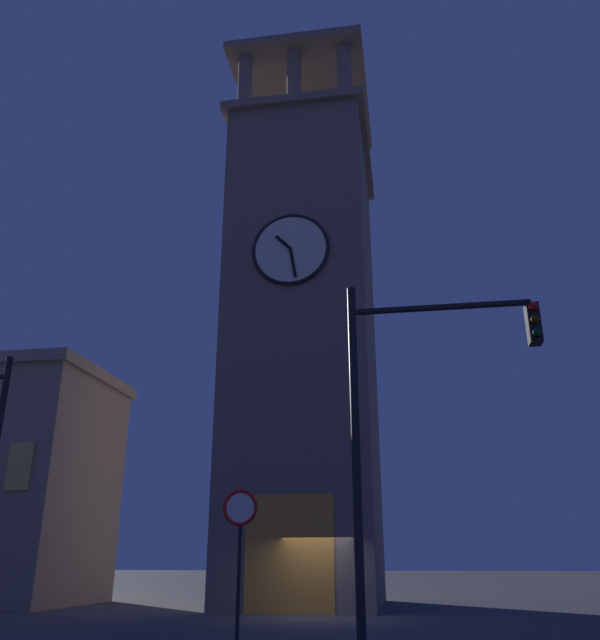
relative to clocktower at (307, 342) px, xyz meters
name	(u,v)px	position (x,y,z in m)	size (l,w,h in m)	color
ground_plane	(314,618)	(-1.01, 5.37, -11.26)	(200.00, 200.00, 0.00)	#424247
clocktower	(307,342)	(0.00, 0.00, 0.00)	(6.61, 9.28, 27.75)	#75665B
traffic_signal_near	(411,405)	(-4.39, 16.77, -6.94)	(3.43, 0.41, 6.61)	black
no_horn_sign	(240,522)	(-0.64, 13.95, -8.73)	(0.78, 0.14, 3.21)	black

